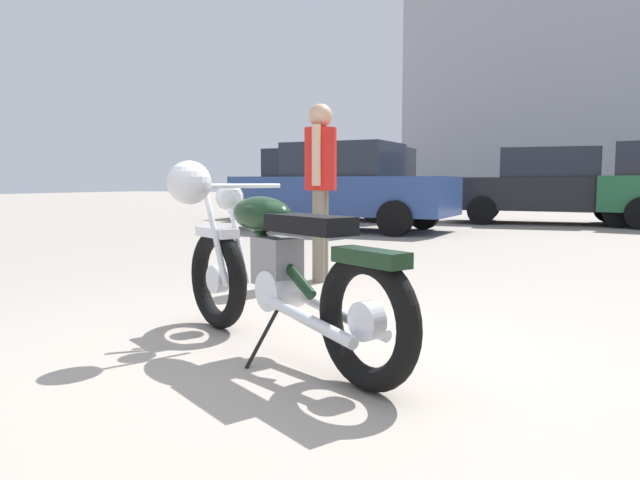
# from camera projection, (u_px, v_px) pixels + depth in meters

# --- Properties ---
(ground_plane) EXTENTS (80.00, 80.00, 0.00)m
(ground_plane) POSITION_uv_depth(u_px,v_px,m) (296.00, 360.00, 3.15)
(ground_plane) COLOR gray
(vintage_motorcycle) EXTENTS (1.92, 1.00, 1.07)m
(vintage_motorcycle) POSITION_uv_depth(u_px,v_px,m) (270.00, 264.00, 3.25)
(vintage_motorcycle) COLOR black
(vintage_motorcycle) RESTS_ON ground_plane
(bystander) EXTENTS (0.30, 0.45, 1.66)m
(bystander) POSITION_uv_depth(u_px,v_px,m) (320.00, 173.00, 5.56)
(bystander) COLOR #706656
(bystander) RESTS_ON ground_plane
(silver_sedan_mid) EXTENTS (4.40, 2.38, 1.67)m
(silver_sedan_mid) POSITION_uv_depth(u_px,v_px,m) (547.00, 186.00, 13.25)
(silver_sedan_mid) COLOR black
(silver_sedan_mid) RESTS_ON ground_plane
(pale_sedan_back) EXTENTS (4.86, 2.34, 1.74)m
(pale_sedan_back) POSITION_uv_depth(u_px,v_px,m) (332.00, 181.00, 14.75)
(pale_sedan_back) COLOR black
(pale_sedan_back) RESTS_ON ground_plane
(red_hatchback_near) EXTENTS (4.23, 1.97, 1.67)m
(red_hatchback_near) POSITION_uv_depth(u_px,v_px,m) (344.00, 187.00, 11.47)
(red_hatchback_near) COLOR black
(red_hatchback_near) RESTS_ON ground_plane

